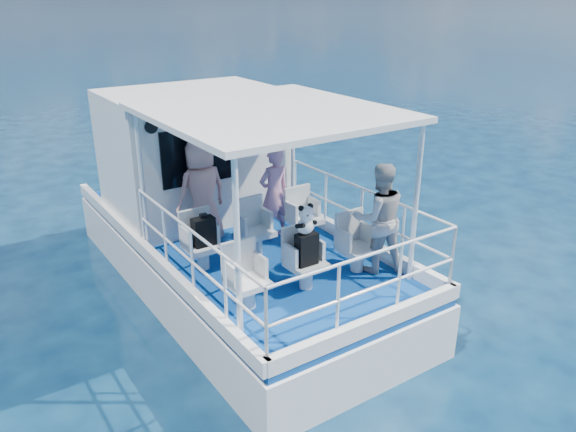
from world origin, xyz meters
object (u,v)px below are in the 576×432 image
Objects in this scene: passenger_stbd_aft at (379,218)px; panda at (306,219)px; passenger_port_fwd at (202,192)px; backpack_center at (307,249)px.

passenger_stbd_aft reaches higher than panda.
passenger_port_fwd is at bearing 101.59° from panda.
backpack_center is (0.44, -2.18, -0.24)m from passenger_port_fwd.
panda is at bearing 97.79° from passenger_port_fwd.
passenger_port_fwd reaches higher than passenger_stbd_aft.
passenger_stbd_aft is at bearing 122.28° from passenger_port_fwd.
panda reaches higher than backpack_center.
passenger_port_fwd is 3.86× the size of backpack_center.
backpack_center is 1.11× the size of panda.
passenger_port_fwd is at bearing 101.49° from backpack_center.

